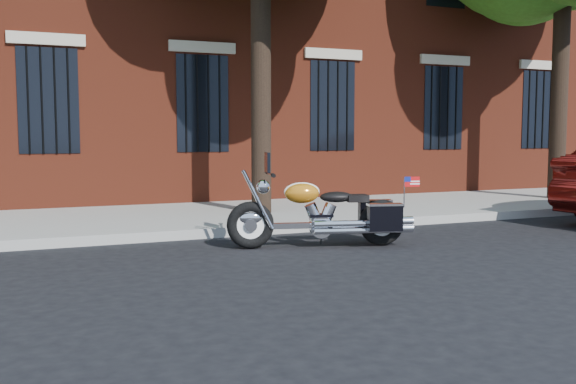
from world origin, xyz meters
name	(u,v)px	position (x,y,z in m)	size (l,w,h in m)	color
ground	(300,249)	(0.00, 0.00, 0.00)	(120.00, 120.00, 0.00)	black
curb	(265,229)	(0.00, 1.38, 0.07)	(40.00, 0.16, 0.15)	gray
sidewalk	(229,215)	(0.00, 3.26, 0.07)	(40.00, 3.60, 0.15)	gray
motorcycle	(327,215)	(0.39, -0.04, 0.45)	(2.48, 1.17, 1.32)	black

